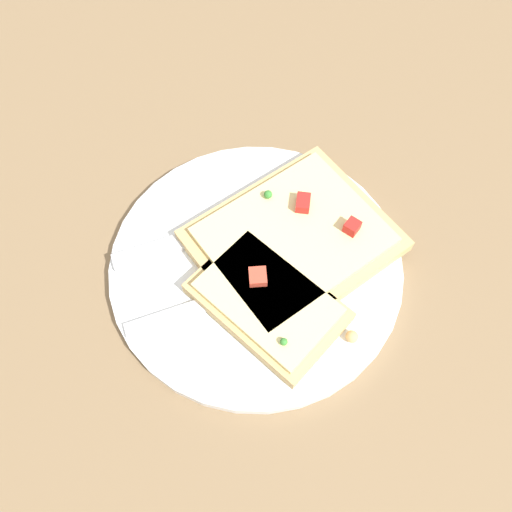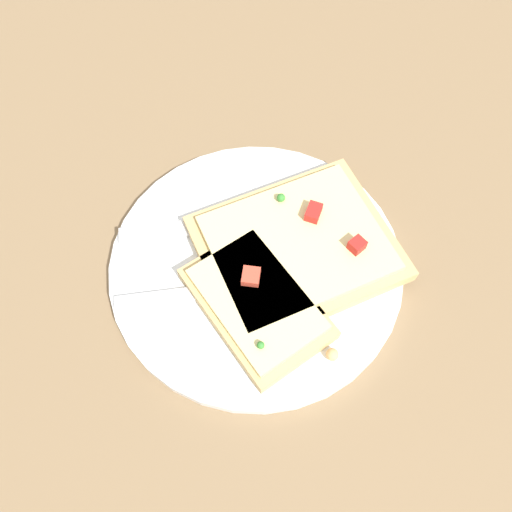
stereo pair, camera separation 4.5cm
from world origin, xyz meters
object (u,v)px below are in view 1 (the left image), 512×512
object	(u,v)px
fork	(250,290)
pizza_slice_main	(294,239)
pizza_slice_corner	(267,301)
knife	(201,236)
plate	(256,264)

from	to	relation	value
fork	pizza_slice_main	bearing A→B (deg)	30.04
pizza_slice_corner	pizza_slice_main	bearing A→B (deg)	-69.36
knife	pizza_slice_corner	size ratio (longest dim) A/B	1.11
fork	knife	xyz separation A→B (m)	(-0.06, 0.04, 0.00)
plate	pizza_slice_main	bearing A→B (deg)	45.47
fork	pizza_slice_corner	world-z (taller)	pizza_slice_corner
fork	pizza_slice_main	distance (m)	0.06
pizza_slice_main	plate	bearing A→B (deg)	-9.04
plate	knife	size ratio (longest dim) A/B	1.62
plate	pizza_slice_main	world-z (taller)	pizza_slice_main
knife	pizza_slice_main	xyz separation A→B (m)	(0.08, 0.02, 0.01)
fork	knife	bearing A→B (deg)	110.00
knife	pizza_slice_corner	distance (m)	0.09
pizza_slice_corner	plate	bearing A→B (deg)	-34.70
plate	pizza_slice_main	distance (m)	0.04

